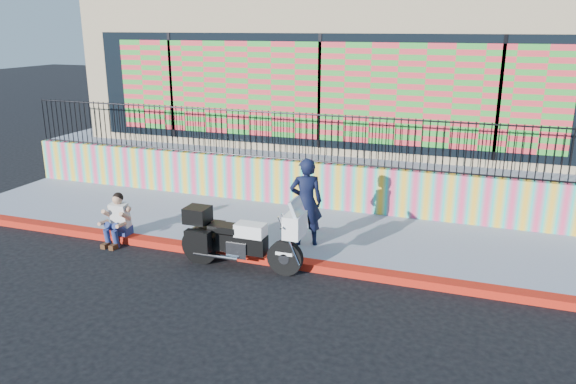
% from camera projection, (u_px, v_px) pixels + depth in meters
% --- Properties ---
extents(ground, '(90.00, 90.00, 0.00)m').
position_uv_depth(ground, '(257.00, 261.00, 11.00)').
color(ground, black).
rests_on(ground, ground).
extents(red_curb, '(16.00, 0.30, 0.15)m').
position_uv_depth(red_curb, '(257.00, 257.00, 10.97)').
color(red_curb, '#B00C0D').
rests_on(red_curb, ground).
extents(sidewalk, '(16.00, 3.00, 0.15)m').
position_uv_depth(sidewalk, '(285.00, 230.00, 12.46)').
color(sidewalk, gray).
rests_on(sidewalk, ground).
extents(mural_wall, '(16.00, 0.20, 1.10)m').
position_uv_depth(mural_wall, '(308.00, 184.00, 13.73)').
color(mural_wall, '#F23F6F').
rests_on(mural_wall, sidewalk).
extents(metal_fence, '(15.80, 0.04, 1.20)m').
position_uv_depth(metal_fence, '(308.00, 138.00, 13.40)').
color(metal_fence, black).
rests_on(metal_fence, mural_wall).
extents(elevated_platform, '(16.00, 10.00, 1.25)m').
position_uv_depth(elevated_platform, '(355.00, 146.00, 18.35)').
color(elevated_platform, gray).
rests_on(elevated_platform, ground).
extents(storefront_building, '(14.00, 8.06, 4.00)m').
position_uv_depth(storefront_building, '(357.00, 65.00, 17.40)').
color(storefront_building, tan).
rests_on(storefront_building, elevated_platform).
extents(police_motorcycle, '(2.40, 0.79, 1.49)m').
position_uv_depth(police_motorcycle, '(239.00, 237.00, 10.51)').
color(police_motorcycle, black).
rests_on(police_motorcycle, ground).
extents(police_officer, '(0.77, 0.65, 1.80)m').
position_uv_depth(police_officer, '(306.00, 202.00, 11.20)').
color(police_officer, black).
rests_on(police_officer, sidewalk).
extents(seated_man, '(0.54, 0.71, 1.06)m').
position_uv_depth(seated_man, '(116.00, 224.00, 11.74)').
color(seated_man, navy).
rests_on(seated_man, ground).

